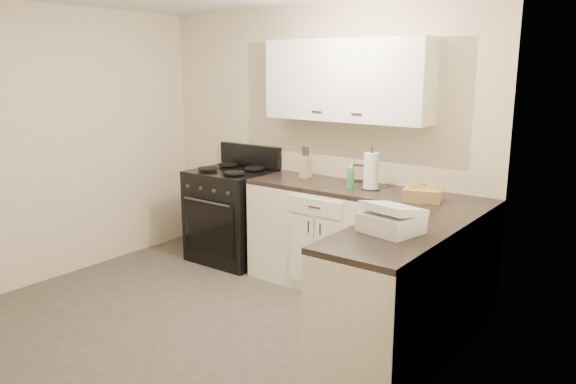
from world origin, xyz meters
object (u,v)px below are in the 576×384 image
Objects in this scene: knife_block at (305,167)px; countertop_grill at (391,223)px; paper_towel at (371,171)px; wicker_basket at (422,195)px; stove at (232,216)px.

knife_block reaches higher than countertop_grill.
knife_block is 0.65× the size of paper_towel.
knife_block is 1.28m from wicker_basket.
wicker_basket is (2.07, -0.08, 0.53)m from stove.
stove is 1.68m from paper_towel.
stove is 4.68× the size of knife_block.
knife_block is at bearing 170.32° from wicker_basket.
wicker_basket is at bearing -14.16° from paper_towel.
countertop_grill is (2.26, -0.98, 0.54)m from stove.
stove is at bearing -167.33° from knife_block.
paper_towel is at bearing 1.94° from stove.
paper_towel is (1.55, 0.05, 0.63)m from stove.
countertop_grill is (0.19, -0.90, 0.01)m from wicker_basket.
paper_towel is 1.09× the size of wicker_basket.
countertop_grill is at bearing -34.45° from knife_block.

